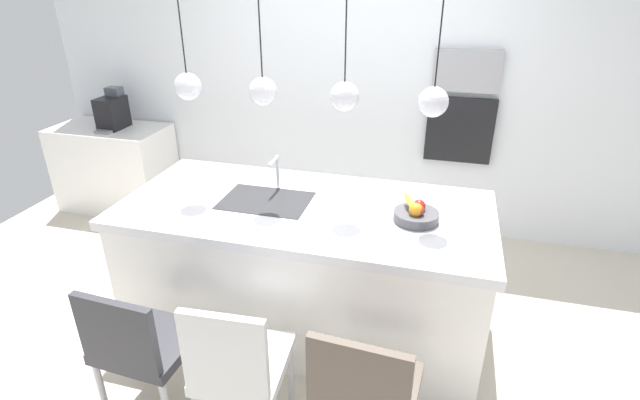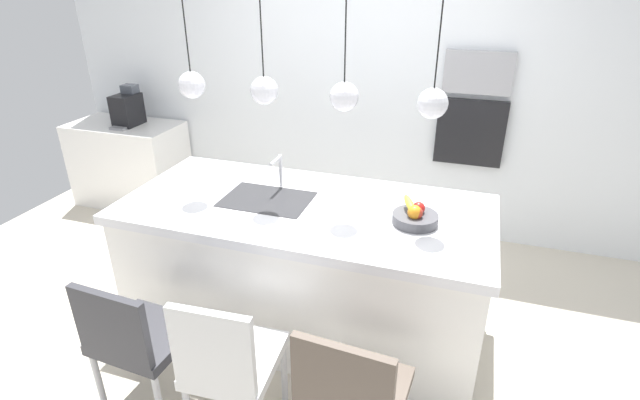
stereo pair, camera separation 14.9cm
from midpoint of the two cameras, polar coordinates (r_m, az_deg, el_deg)
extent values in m
plane|color=beige|center=(3.52, -0.34, -14.04)|extent=(6.60, 6.60, 0.00)
cube|color=white|center=(4.41, 6.64, 13.05)|extent=(6.00, 0.10, 2.60)
cube|color=white|center=(3.26, -0.36, -8.28)|extent=(2.26, 1.02, 0.85)
cube|color=white|center=(3.03, -0.38, -1.13)|extent=(2.32, 1.08, 0.06)
cube|color=#2D2D30|center=(3.11, -4.92, -0.02)|extent=(0.56, 0.40, 0.02)
cylinder|color=silver|center=(3.26, -3.37, 3.52)|extent=(0.02, 0.02, 0.22)
cylinder|color=silver|center=(3.16, -3.94, 4.68)|extent=(0.02, 0.16, 0.02)
cylinder|color=#4C4C51|center=(2.86, 12.66, -2.20)|extent=(0.26, 0.26, 0.06)
sphere|color=#B22D1E|center=(2.80, 12.85, -1.52)|extent=(0.07, 0.07, 0.07)
sphere|color=red|center=(2.85, 13.04, -1.00)|extent=(0.08, 0.08, 0.08)
sphere|color=orange|center=(2.80, 12.65, -1.46)|extent=(0.08, 0.08, 0.08)
ellipsoid|color=yellow|center=(2.85, 12.04, -0.47)|extent=(0.12, 0.19, 0.07)
cube|color=white|center=(5.36, -20.79, 4.04)|extent=(1.10, 0.60, 0.85)
cube|color=black|center=(5.15, -21.05, 9.91)|extent=(0.20, 0.28, 0.30)
cube|color=gray|center=(5.06, -21.98, 7.86)|extent=(0.16, 0.08, 0.02)
cube|color=#4C515B|center=(5.17, -20.82, 12.20)|extent=(0.14, 0.11, 0.08)
cube|color=#9E9EA3|center=(4.21, 19.24, 14.08)|extent=(0.54, 0.08, 0.34)
cube|color=black|center=(4.33, 18.29, 7.61)|extent=(0.56, 0.08, 0.56)
cube|color=#333338|center=(2.83, -18.52, -15.01)|extent=(0.49, 0.46, 0.06)
cube|color=#333338|center=(2.59, -21.96, -13.70)|extent=(0.44, 0.07, 0.38)
cylinder|color=#B2B2B7|center=(3.00, -12.42, -17.71)|extent=(0.04, 0.04, 0.43)
cylinder|color=#B2B2B7|center=(3.20, -18.65, -15.37)|extent=(0.04, 0.04, 0.43)
cylinder|color=#B2B2B7|center=(3.01, -23.29, -19.33)|extent=(0.04, 0.04, 0.43)
cube|color=silver|center=(2.60, -8.22, -18.21)|extent=(0.45, 0.50, 0.06)
cube|color=silver|center=(2.29, -10.74, -17.22)|extent=(0.40, 0.07, 0.44)
cylinder|color=#B2B2B7|center=(2.86, -2.68, -19.73)|extent=(0.04, 0.04, 0.42)
cylinder|color=#B2B2B7|center=(2.96, -9.76, -18.22)|extent=(0.04, 0.04, 0.42)
cube|color=brown|center=(2.46, 6.09, -21.64)|extent=(0.50, 0.49, 0.06)
cube|color=brown|center=(2.14, 4.70, -21.13)|extent=(0.45, 0.07, 0.42)
cylinder|color=#B2B2B7|center=(2.80, 2.82, -21.09)|extent=(0.04, 0.04, 0.41)
sphere|color=silver|center=(3.08, -13.57, 13.08)|extent=(0.16, 0.16, 0.16)
cylinder|color=black|center=(3.03, -14.34, 20.12)|extent=(0.01, 0.01, 0.60)
sphere|color=silver|center=(2.87, -5.10, 12.76)|extent=(0.16, 0.16, 0.16)
cylinder|color=black|center=(2.81, -5.42, 20.37)|extent=(0.01, 0.01, 0.60)
sphere|color=silver|center=(2.72, 4.49, 12.08)|extent=(0.16, 0.16, 0.16)
cylinder|color=black|center=(2.65, 4.78, 20.10)|extent=(0.01, 0.01, 0.60)
sphere|color=silver|center=(2.65, 14.80, 10.97)|extent=(0.16, 0.16, 0.16)
cylinder|color=black|center=(2.58, 15.79, 19.15)|extent=(0.01, 0.01, 0.60)
camera|label=1|loc=(0.07, -88.56, 0.69)|focal=27.05mm
camera|label=2|loc=(0.07, 91.44, -0.69)|focal=27.05mm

